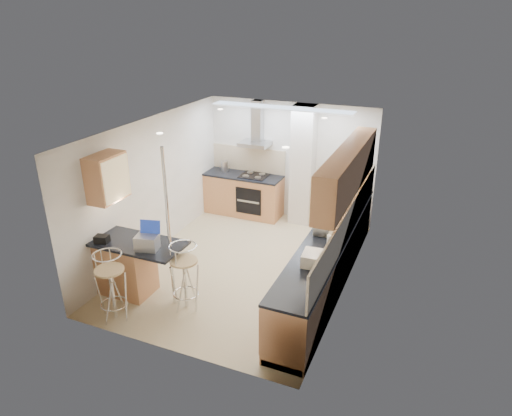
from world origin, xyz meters
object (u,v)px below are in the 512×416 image
at_px(laptop, 147,242).
at_px(microwave, 329,222).
at_px(bread_bin, 312,258).
at_px(bar_stool_near, 112,286).
at_px(bar_stool_end, 185,277).

bearing_deg(laptop, microwave, 22.03).
distance_m(microwave, laptop, 2.85).
height_order(microwave, bread_bin, microwave).
bearing_deg(bread_bin, microwave, 88.04).
bearing_deg(bar_stool_near, laptop, 85.22).
xyz_separation_m(bar_stool_near, bread_bin, (2.65, 1.08, 0.47)).
distance_m(microwave, bar_stool_near, 3.45).
distance_m(bar_stool_end, bread_bin, 1.93).
bearing_deg(bar_stool_near, bread_bin, 46.64).
xyz_separation_m(laptop, bread_bin, (2.35, 0.56, -0.04)).
height_order(bar_stool_near, bread_bin, bread_bin).
height_order(laptop, bar_stool_end, laptop).
height_order(laptop, bread_bin, laptop).
xyz_separation_m(bar_stool_end, bread_bin, (1.82, 0.45, 0.48)).
xyz_separation_m(microwave, laptop, (-2.30, -1.68, -0.03)).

